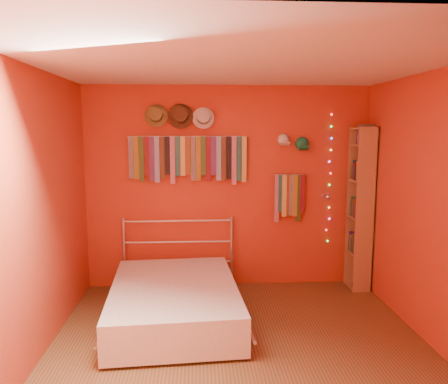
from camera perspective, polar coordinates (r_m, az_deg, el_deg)
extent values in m
plane|color=brown|center=(4.14, 2.22, -20.25)|extent=(3.50, 3.50, 0.00)
cube|color=#B0381C|center=(5.43, 0.50, 0.58)|extent=(3.50, 0.02, 2.50)
cube|color=#B0381C|center=(4.26, 26.49, -2.46)|extent=(0.02, 3.50, 2.50)
cube|color=#B0381C|center=(3.95, -23.90, -3.08)|extent=(0.02, 3.50, 2.50)
cube|color=white|center=(3.68, 2.45, 16.42)|extent=(3.50, 3.50, 0.02)
cylinder|color=silver|center=(5.32, -4.76, 7.25)|extent=(1.45, 0.01, 0.01)
cube|color=navy|center=(5.38, -12.05, 4.39)|extent=(0.06, 0.01, 0.51)
cube|color=olive|center=(5.37, -11.40, 4.38)|extent=(0.06, 0.01, 0.51)
cube|color=#2E5020|center=(5.36, -10.75, 4.21)|extent=(0.06, 0.01, 0.55)
cube|color=#5F120E|center=(5.36, -10.08, 4.61)|extent=(0.06, 0.01, 0.48)
cube|color=#43175D|center=(5.35, -9.41, 4.27)|extent=(0.06, 0.01, 0.54)
cube|color=#6D83C2|center=(5.34, -8.75, 4.20)|extent=(0.06, 0.01, 0.56)
cube|color=#462817|center=(5.34, -8.08, 4.45)|extent=(0.06, 0.01, 0.51)
cube|color=black|center=(5.33, -7.42, 4.73)|extent=(0.06, 0.01, 0.46)
cube|color=#AD567E|center=(5.32, -6.74, 4.12)|extent=(0.06, 0.01, 0.57)
cube|color=#1B5E5E|center=(5.33, -6.07, 4.63)|extent=(0.06, 0.01, 0.48)
cube|color=#CDAF52|center=(5.32, -5.40, 4.67)|extent=(0.06, 0.01, 0.48)
cube|color=brown|center=(5.31, -4.73, 4.73)|extent=(0.06, 0.01, 0.47)
cube|color=#131355|center=(5.33, -4.05, 4.37)|extent=(0.06, 0.01, 0.54)
cube|color=#7F6217|center=(5.32, -3.38, 4.37)|extent=(0.06, 0.01, 0.54)
cube|color=#2F4E1F|center=(5.31, -2.71, 4.71)|extent=(0.06, 0.01, 0.47)
cube|color=maroon|center=(5.33, -2.04, 4.38)|extent=(0.06, 0.01, 0.54)
cube|color=#3C175D|center=(5.32, -1.36, 4.74)|extent=(0.06, 0.01, 0.47)
cube|color=#6A8EBD|center=(5.32, -0.69, 4.39)|extent=(0.06, 0.01, 0.54)
cube|color=#4D2719|center=(5.33, -0.02, 4.39)|extent=(0.06, 0.01, 0.54)
cube|color=black|center=(5.33, 0.65, 4.48)|extent=(0.06, 0.01, 0.52)
cube|color=#AF577C|center=(5.33, 1.32, 4.10)|extent=(0.06, 0.01, 0.59)
cube|color=#185753|center=(5.35, 1.98, 4.36)|extent=(0.06, 0.01, 0.54)
cube|color=gold|center=(5.35, 2.65, 4.27)|extent=(0.06, 0.01, 0.56)
cylinder|color=silver|center=(5.47, 8.59, 2.25)|extent=(0.40, 0.01, 0.01)
cube|color=#A4526F|center=(5.47, 6.91, -0.86)|extent=(0.06, 0.01, 0.60)
cube|color=#1B615F|center=(5.46, 7.40, -0.18)|extent=(0.06, 0.01, 0.46)
cube|color=tan|center=(5.47, 7.88, -0.51)|extent=(0.06, 0.01, 0.53)
cube|color=brown|center=(5.49, 8.32, -0.46)|extent=(0.06, 0.01, 0.52)
cube|color=#131B53|center=(5.49, 8.80, -0.43)|extent=(0.06, 0.01, 0.51)
cube|color=olive|center=(5.50, 9.28, -0.48)|extent=(0.06, 0.01, 0.52)
cube|color=#2F5321|center=(5.53, 9.71, -0.83)|extent=(0.06, 0.01, 0.60)
cube|color=maroon|center=(5.52, 10.20, -0.14)|extent=(0.06, 0.01, 0.46)
cylinder|color=olive|center=(5.34, -8.86, 9.81)|extent=(0.28, 0.07, 0.27)
cylinder|color=olive|center=(5.29, -8.91, 9.95)|extent=(0.16, 0.14, 0.18)
cylinder|color=#332314|center=(5.31, -8.89, 9.88)|extent=(0.17, 0.06, 0.17)
cylinder|color=#4D2F1B|center=(5.32, -5.70, 9.81)|extent=(0.30, 0.08, 0.30)
cylinder|color=#4D2F1B|center=(5.27, -5.72, 9.96)|extent=(0.18, 0.15, 0.20)
cylinder|color=black|center=(5.29, -5.71, 9.88)|extent=(0.18, 0.06, 0.19)
cylinder|color=beige|center=(5.31, -2.72, 9.63)|extent=(0.26, 0.07, 0.26)
cylinder|color=beige|center=(5.27, -2.72, 9.76)|extent=(0.15, 0.13, 0.17)
cylinder|color=black|center=(5.29, -2.72, 9.69)|extent=(0.16, 0.05, 0.16)
ellipsoid|color=white|center=(5.43, 7.75, 6.80)|extent=(0.16, 0.12, 0.16)
cube|color=white|center=(5.33, 7.94, 6.24)|extent=(0.12, 0.09, 0.05)
ellipsoid|color=#1C7F56|center=(5.48, 10.16, 6.23)|extent=(0.17, 0.13, 0.17)
cube|color=#1C7F56|center=(5.38, 10.41, 5.63)|extent=(0.13, 0.09, 0.05)
sphere|color=#FF3333|center=(5.58, 13.89, 9.81)|extent=(0.02, 0.02, 0.02)
sphere|color=#33FF4C|center=(5.58, 13.83, 8.32)|extent=(0.02, 0.02, 0.02)
sphere|color=#4C66FF|center=(5.58, 13.87, 6.83)|extent=(0.02, 0.02, 0.02)
sphere|color=yellow|center=(5.59, 13.78, 5.35)|extent=(0.02, 0.02, 0.02)
sphere|color=#FF4CCC|center=(5.59, 13.59, 3.87)|extent=(0.02, 0.02, 0.02)
sphere|color=#FF3333|center=(5.61, 13.76, 2.39)|extent=(0.02, 0.02, 0.02)
sphere|color=#33FF4C|center=(5.62, 13.60, 0.92)|extent=(0.02, 0.02, 0.02)
sphere|color=#4C66FF|center=(5.64, 13.36, -0.54)|extent=(0.02, 0.02, 0.02)
sphere|color=yellow|center=(5.67, 13.56, -1.99)|extent=(0.02, 0.02, 0.02)
sphere|color=#FF4CCC|center=(5.70, 13.60, -3.42)|extent=(0.02, 0.02, 0.02)
sphere|color=#FF3333|center=(5.72, 13.21, -4.85)|extent=(0.02, 0.02, 0.02)
sphere|color=#33FF4C|center=(5.76, 13.36, -6.25)|extent=(0.02, 0.02, 0.02)
cylinder|color=silver|center=(5.64, 12.73, -0.45)|extent=(0.03, 0.03, 0.03)
cylinder|color=silver|center=(5.53, 13.06, -0.34)|extent=(0.01, 0.24, 0.08)
sphere|color=white|center=(5.41, 13.41, -0.63)|extent=(0.07, 0.07, 0.07)
cube|color=olive|center=(5.46, 18.01, -2.45)|extent=(0.24, 0.02, 2.00)
cube|color=olive|center=(5.76, 16.86, -1.87)|extent=(0.24, 0.02, 2.00)
cube|color=olive|center=(5.65, 18.51, -2.12)|extent=(0.02, 0.34, 2.00)
cube|color=olive|center=(5.86, 17.00, -11.62)|extent=(0.24, 0.32, 0.02)
cube|color=olive|center=(5.73, 17.18, -7.57)|extent=(0.24, 0.32, 0.02)
cube|color=olive|center=(5.63, 17.37, -3.15)|extent=(0.24, 0.32, 0.02)
cube|color=olive|center=(5.56, 17.57, 1.40)|extent=(0.24, 0.32, 0.02)
cube|color=olive|center=(5.53, 17.77, 5.83)|extent=(0.24, 0.32, 0.02)
cube|color=olive|center=(5.52, 17.86, 7.90)|extent=(0.24, 0.32, 0.02)
cylinder|color=silver|center=(5.57, -12.92, -7.86)|extent=(0.03, 0.03, 0.90)
cylinder|color=silver|center=(5.50, 0.99, -7.83)|extent=(0.03, 0.03, 0.90)
cylinder|color=silver|center=(5.53, -5.98, -9.08)|extent=(1.33, 0.02, 0.02)
cylinder|color=silver|center=(5.46, -6.02, -6.52)|extent=(1.33, 0.02, 0.02)
cylinder|color=silver|center=(5.40, -6.07, -3.79)|extent=(1.33, 0.02, 0.02)
cube|color=beige|center=(4.68, -6.49, -14.00)|extent=(1.38, 1.88, 0.36)
cylinder|color=silver|center=(4.77, -14.74, -14.04)|extent=(0.15, 1.80, 0.03)
cylinder|color=silver|center=(4.69, 1.90, -14.12)|extent=(0.15, 1.80, 0.03)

